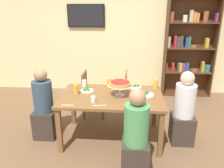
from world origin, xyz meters
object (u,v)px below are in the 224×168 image
object	(u,v)px
television	(86,16)
salad_plate_near_diner	(146,94)
chair_far_right	(132,92)
salad_plate_far_diner	(135,87)
water_glass_clear_near	(93,99)
beer_glass_amber_spare	(76,89)
water_glass_clear_spare	(139,102)
bookshelf	(189,47)
beer_glass_amber_short	(109,83)
beer_glass_amber_tall	(156,84)
diner_head_west	(44,109)
chair_far_left	(91,92)
deep_dish_pizza_stand	(120,84)
salad_plate_spare	(87,90)
diner_near_right	(136,139)
dining_table	(112,101)
cutlery_fork_near	(68,105)
cutlery_knife_near	(100,105)
diner_head_east	(183,113)
water_glass_clear_far	(84,83)

from	to	relation	value
television	salad_plate_near_diner	size ratio (longest dim) A/B	3.32
chair_far_right	salad_plate_far_diner	bearing A→B (deg)	5.87
salad_plate_near_diner	water_glass_clear_near	size ratio (longest dim) A/B	2.79
salad_plate_near_diner	beer_glass_amber_spare	size ratio (longest dim) A/B	1.58
television	water_glass_clear_spare	world-z (taller)	television
bookshelf	beer_glass_amber_short	size ratio (longest dim) A/B	14.19
salad_plate_near_diner	beer_glass_amber_tall	bearing A→B (deg)	59.21
diner_head_west	chair_far_left	bearing A→B (deg)	51.66
deep_dish_pizza_stand	salad_plate_spare	xyz separation A→B (m)	(-0.53, 0.14, -0.16)
beer_glass_amber_tall	diner_near_right	bearing A→B (deg)	-106.83
dining_table	salad_plate_far_diner	distance (m)	0.53
cutlery_fork_near	salad_plate_near_diner	bearing A→B (deg)	22.46
chair_far_right	water_glass_clear_spare	world-z (taller)	chair_far_right
chair_far_left	salad_plate_far_diner	distance (m)	0.94
television	diner_head_west	size ratio (longest dim) A/B	0.73
beer_glass_amber_spare	chair_far_right	bearing A→B (deg)	41.80
diner_head_west	diner_near_right	bearing A→B (deg)	-27.86
dining_table	cutlery_knife_near	bearing A→B (deg)	-109.56
salad_plate_near_diner	salad_plate_far_diner	distance (m)	0.36
salad_plate_far_diner	television	bearing A→B (deg)	122.46
bookshelf	diner_head_west	world-z (taller)	bookshelf
salad_plate_spare	beer_glass_amber_spare	world-z (taller)	beer_glass_amber_spare
television	deep_dish_pizza_stand	xyz separation A→B (m)	(0.87, -2.10, -0.87)
bookshelf	diner_head_west	size ratio (longest dim) A/B	1.92
television	beer_glass_amber_short	size ratio (longest dim) A/B	5.41
television	cutlery_knife_near	bearing A→B (deg)	-76.21
diner_head_east	cutlery_knife_near	xyz separation A→B (m)	(-1.23, -0.35, 0.25)
water_glass_clear_far	cutlery_fork_near	size ratio (longest dim) A/B	0.62
television	salad_plate_near_diner	bearing A→B (deg)	-58.47
deep_dish_pizza_stand	beer_glass_amber_spare	xyz separation A→B (m)	(-0.68, 0.01, -0.10)
beer_glass_amber_spare	cutlery_fork_near	world-z (taller)	beer_glass_amber_spare
beer_glass_amber_tall	cutlery_fork_near	distance (m)	1.48
water_glass_clear_far	cutlery_knife_near	bearing A→B (deg)	-64.10
bookshelf	chair_far_left	distance (m)	2.49
beer_glass_amber_spare	diner_head_west	bearing A→B (deg)	-176.45
chair_far_right	water_glass_clear_near	distance (m)	1.23
diner_near_right	chair_far_left	size ratio (longest dim) A/B	1.32
diner_head_west	beer_glass_amber_tall	xyz separation A→B (m)	(1.77, 0.38, 0.33)
cutlery_knife_near	bookshelf	bearing A→B (deg)	43.55
salad_plate_near_diner	cutlery_fork_near	world-z (taller)	salad_plate_near_diner
television	diner_head_west	bearing A→B (deg)	-98.79
beer_glass_amber_spare	chair_far_left	bearing A→B (deg)	82.80
dining_table	water_glass_clear_near	xyz separation A→B (m)	(-0.24, -0.27, 0.13)
chair_far_right	salad_plate_spare	xyz separation A→B (m)	(-0.72, -0.64, 0.27)
dining_table	beer_glass_amber_tall	distance (m)	0.80
dining_table	beer_glass_amber_tall	xyz separation A→B (m)	(0.70, 0.36, 0.17)
water_glass_clear_far	water_glass_clear_near	bearing A→B (deg)	-68.50
bookshelf	cutlery_fork_near	xyz separation A→B (m)	(-2.17, -2.41, -0.39)
chair_far_right	cutlery_knife_near	world-z (taller)	chair_far_right
diner_head_east	cutlery_knife_near	world-z (taller)	diner_head_east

